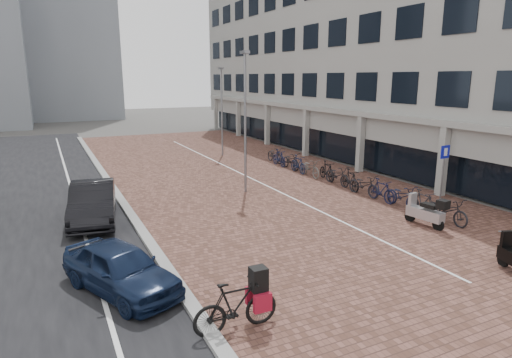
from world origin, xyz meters
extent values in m
plane|color=#474442|center=(0.00, 0.00, 0.00)|extent=(140.00, 140.00, 0.00)
cube|color=brown|center=(2.00, 12.00, 0.01)|extent=(14.50, 42.00, 0.04)
cube|color=black|center=(-9.00, 12.00, 0.01)|extent=(8.00, 50.00, 0.03)
cube|color=gray|center=(-5.10, 12.00, 0.07)|extent=(0.35, 42.00, 0.14)
cube|color=white|center=(-7.00, 12.00, 0.02)|extent=(0.12, 44.00, 0.00)
cube|color=white|center=(2.20, 12.00, 0.04)|extent=(0.10, 30.00, 0.00)
cube|color=#9A9A95|center=(13.00, 16.00, 8.50)|extent=(8.00, 40.00, 13.00)
cube|color=black|center=(9.60, 16.00, 1.70)|extent=(0.15, 38.00, 3.20)
cube|color=#9A9A95|center=(9.40, 16.00, 3.45)|extent=(1.60, 38.00, 0.30)
cube|color=#9A9A95|center=(8.80, 4.00, 1.70)|extent=(0.35, 0.35, 3.40)
cube|color=#9A9A95|center=(8.80, 10.00, 1.70)|extent=(0.35, 0.35, 3.40)
cube|color=#9A9A95|center=(8.80, 16.00, 1.70)|extent=(0.35, 0.35, 3.40)
cube|color=#9A9A95|center=(8.80, 22.00, 1.70)|extent=(0.35, 0.35, 3.40)
cube|color=#9A9A95|center=(8.80, 28.00, 1.70)|extent=(0.35, 0.35, 3.40)
cube|color=#9A9A95|center=(8.80, 34.00, 1.70)|extent=(0.35, 0.35, 3.40)
cube|color=gray|center=(-4.00, 55.00, 13.00)|extent=(12.00, 10.00, 26.00)
imported|color=#0E1933|center=(-6.50, 0.75, 0.66)|extent=(2.98, 4.18, 1.32)
imported|color=black|center=(-6.50, 7.23, 0.77)|extent=(2.29, 4.84, 1.53)
imported|color=black|center=(-4.50, -2.26, 0.60)|extent=(2.02, 0.59, 1.21)
cube|color=black|center=(-4.50, -2.26, 1.15)|extent=(0.37, 0.34, 0.54)
cube|color=maroon|center=(-4.72, -2.26, 0.66)|extent=(0.42, 0.13, 0.42)
cube|color=maroon|center=(-4.28, -2.26, 0.66)|extent=(0.42, 0.13, 0.42)
cylinder|color=slate|center=(7.50, 2.83, 1.23)|extent=(0.07, 0.07, 2.46)
cube|color=#0D14AA|center=(7.50, 2.80, 2.41)|extent=(0.56, 0.10, 0.56)
cylinder|color=slate|center=(0.70, 8.63, 3.33)|extent=(0.12, 0.12, 6.66)
cylinder|color=slate|center=(3.47, 18.68, 3.06)|extent=(0.12, 0.12, 6.12)
imported|color=black|center=(5.83, 1.00, 0.52)|extent=(0.76, 2.00, 1.04)
imported|color=black|center=(5.74, 2.15, 0.53)|extent=(0.64, 1.78, 1.05)
imported|color=#141A37|center=(5.71, 3.30, 0.52)|extent=(0.89, 2.03, 1.04)
imported|color=black|center=(5.56, 4.45, 0.53)|extent=(0.53, 1.76, 1.05)
imported|color=black|center=(5.53, 5.60, 0.52)|extent=(0.83, 2.02, 1.04)
imported|color=black|center=(5.62, 6.75, 0.53)|extent=(0.85, 1.81, 1.05)
imported|color=black|center=(5.67, 7.90, 0.52)|extent=(0.69, 1.97, 1.04)
imported|color=black|center=(5.81, 9.05, 0.53)|extent=(0.76, 1.80, 1.05)
imported|color=#615D58|center=(5.46, 10.20, 0.52)|extent=(0.76, 2.00, 1.04)
imported|color=#121A33|center=(5.36, 11.35, 0.53)|extent=(0.60, 1.77, 1.05)
imported|color=black|center=(5.55, 12.50, 0.52)|extent=(0.74, 1.99, 1.04)
imported|color=#141938|center=(5.34, 13.65, 0.53)|extent=(0.58, 1.77, 1.05)
imported|color=black|center=(5.67, 14.80, 0.52)|extent=(0.69, 1.97, 1.04)
camera|label=1|loc=(-7.94, -10.35, 5.55)|focal=30.71mm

